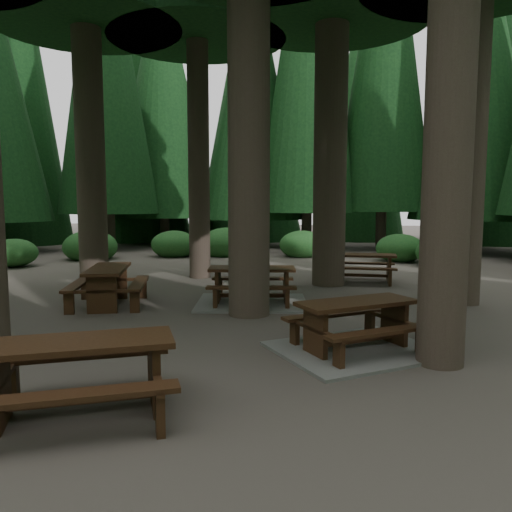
# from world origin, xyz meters

# --- Properties ---
(ground) EXTENTS (80.00, 80.00, 0.00)m
(ground) POSITION_xyz_m (0.00, 0.00, 0.00)
(ground) COLOR #504A41
(ground) RESTS_ON ground
(picnic_table_a) EXTENTS (3.05, 2.93, 0.80)m
(picnic_table_a) POSITION_xyz_m (2.84, -2.09, 0.28)
(picnic_table_a) COLOR gray
(picnic_table_a) RESTS_ON ground
(picnic_table_b) EXTENTS (2.07, 2.34, 0.86)m
(picnic_table_b) POSITION_xyz_m (-2.44, 0.61, 0.57)
(picnic_table_b) COLOR #341B0F
(picnic_table_b) RESTS_ON ground
(picnic_table_c) EXTENTS (2.71, 2.34, 0.84)m
(picnic_table_c) POSITION_xyz_m (0.69, 1.27, 0.29)
(picnic_table_c) COLOR gray
(picnic_table_c) RESTS_ON ground
(picnic_table_d) EXTENTS (1.95, 1.61, 0.80)m
(picnic_table_d) POSITION_xyz_m (3.39, 4.87, 0.53)
(picnic_table_d) COLOR #341B0F
(picnic_table_d) RESTS_ON ground
(picnic_table_e) EXTENTS (2.43, 2.23, 0.85)m
(picnic_table_e) POSITION_xyz_m (-0.21, -4.91, 0.56)
(picnic_table_e) COLOR #341B0F
(picnic_table_e) RESTS_ON ground
(shrub_ring) EXTENTS (23.86, 24.64, 1.49)m
(shrub_ring) POSITION_xyz_m (0.70, 0.75, 0.40)
(shrub_ring) COLOR #205E27
(shrub_ring) RESTS_ON ground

